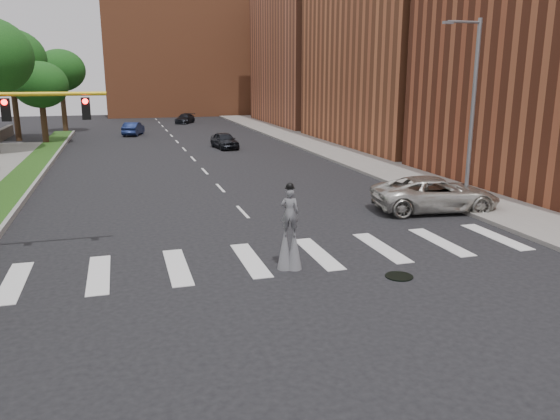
% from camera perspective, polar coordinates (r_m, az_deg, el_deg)
% --- Properties ---
extents(ground_plane, '(160.00, 160.00, 0.00)m').
position_cam_1_polar(ground_plane, '(18.96, 1.37, -5.85)').
color(ground_plane, black).
rests_on(ground_plane, ground).
extents(grass_median, '(2.00, 60.00, 0.25)m').
position_cam_1_polar(grass_median, '(38.00, -25.30, 3.04)').
color(grass_median, '#1D4313').
rests_on(grass_median, ground).
extents(median_curb, '(0.20, 60.00, 0.28)m').
position_cam_1_polar(median_curb, '(37.85, -23.73, 3.18)').
color(median_curb, gray).
rests_on(median_curb, ground).
extents(sidewalk_right, '(5.00, 90.00, 0.18)m').
position_cam_1_polar(sidewalk_right, '(46.11, 6.76, 5.91)').
color(sidewalk_right, slate).
rests_on(sidewalk_right, ground).
extents(manhole, '(0.90, 0.90, 0.04)m').
position_cam_1_polar(manhole, '(18.36, 12.33, -6.78)').
color(manhole, black).
rests_on(manhole, ground).
extents(building_mid, '(16.00, 22.00, 24.00)m').
position_cam_1_polar(building_mid, '(54.72, 14.70, 19.32)').
color(building_mid, '#A35733').
rests_on(building_mid, ground).
extents(building_far, '(16.00, 22.00, 20.00)m').
position_cam_1_polar(building_far, '(76.21, 4.98, 16.53)').
color(building_far, '#A75B3D').
rests_on(building_far, ground).
extents(building_backdrop, '(26.00, 14.00, 18.00)m').
position_cam_1_polar(building_backdrop, '(95.72, -9.83, 15.23)').
color(building_backdrop, '#A35733').
rests_on(building_backdrop, ground).
extents(streetlight, '(2.05, 0.20, 9.00)m').
position_cam_1_polar(streetlight, '(28.26, 19.35, 10.06)').
color(streetlight, slate).
rests_on(streetlight, ground).
extents(stilt_performer, '(0.82, 0.63, 2.99)m').
position_cam_1_polar(stilt_performer, '(18.31, 1.01, -2.73)').
color(stilt_performer, '#332014').
rests_on(stilt_performer, ground).
extents(suv_crossing, '(6.38, 3.62, 1.68)m').
position_cam_1_polar(suv_crossing, '(27.39, 15.93, 1.63)').
color(suv_crossing, beige).
rests_on(suv_crossing, ground).
extents(car_near, '(2.23, 4.41, 1.44)m').
position_cam_1_polar(car_near, '(49.72, -5.82, 7.24)').
color(car_near, black).
rests_on(car_near, ground).
extents(car_mid, '(2.63, 4.64, 1.45)m').
position_cam_1_polar(car_mid, '(62.71, -15.08, 8.21)').
color(car_mid, '#15204A').
rests_on(car_mid, ground).
extents(car_far, '(3.50, 4.79, 1.29)m').
position_cam_1_polar(car_far, '(77.27, -9.90, 9.40)').
color(car_far, black).
rests_on(car_far, ground).
extents(tree_5, '(6.83, 6.83, 10.88)m').
position_cam_1_polar(tree_5, '(60.96, -26.39, 13.93)').
color(tree_5, '#332014').
rests_on(tree_5, ground).
extents(tree_6, '(5.03, 5.03, 7.71)m').
position_cam_1_polar(tree_6, '(56.47, -23.77, 11.85)').
color(tree_6, '#332014').
rests_on(tree_6, ground).
extents(tree_7, '(5.50, 5.50, 9.31)m').
position_cam_1_polar(tree_7, '(67.96, -21.98, 13.34)').
color(tree_7, '#332014').
rests_on(tree_7, ground).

